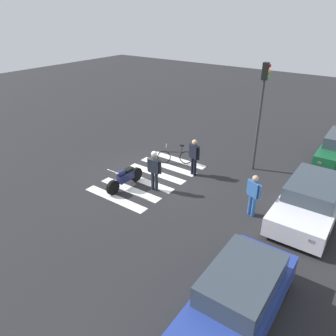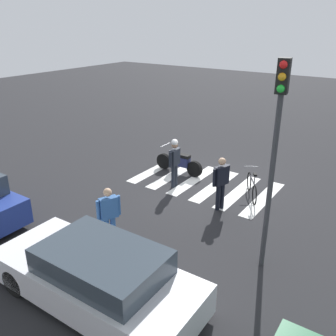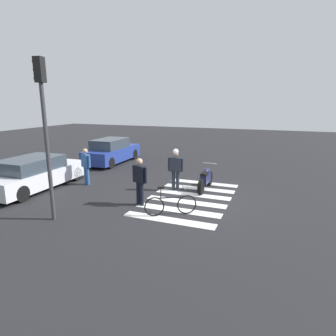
# 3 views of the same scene
# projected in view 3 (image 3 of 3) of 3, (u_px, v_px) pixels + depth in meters

# --- Properties ---
(ground_plane) EXTENTS (60.00, 60.00, 0.00)m
(ground_plane) POSITION_uv_depth(u_px,v_px,m) (190.00, 198.00, 11.00)
(ground_plane) COLOR #232326
(police_motorcycle) EXTENTS (2.06, 0.62, 1.03)m
(police_motorcycle) POSITION_uv_depth(u_px,v_px,m) (206.00, 179.00, 11.98)
(police_motorcycle) COLOR black
(police_motorcycle) RESTS_ON ground_plane
(leaning_bicycle) EXTENTS (0.96, 1.49, 0.99)m
(leaning_bicycle) POSITION_uv_depth(u_px,v_px,m) (170.00, 204.00, 9.27)
(leaning_bicycle) COLOR black
(leaning_bicycle) RESTS_ON ground_plane
(officer_on_foot) EXTENTS (0.35, 0.65, 1.72)m
(officer_on_foot) POSITION_uv_depth(u_px,v_px,m) (140.00, 179.00, 10.05)
(officer_on_foot) COLOR black
(officer_on_foot) RESTS_ON ground_plane
(officer_by_motorcycle) EXTENTS (0.24, 0.67, 1.77)m
(officer_by_motorcycle) POSITION_uv_depth(u_px,v_px,m) (176.00, 167.00, 11.75)
(officer_by_motorcycle) COLOR #1E232D
(officer_by_motorcycle) RESTS_ON ground_plane
(pedestrian_bystander) EXTENTS (0.37, 0.61, 1.64)m
(pedestrian_bystander) POSITION_uv_depth(u_px,v_px,m) (86.00, 164.00, 12.60)
(pedestrian_bystander) COLOR #2D5999
(pedestrian_bystander) RESTS_ON ground_plane
(crosswalk_stripes) EXTENTS (4.95, 3.04, 0.01)m
(crosswalk_stripes) POSITION_uv_depth(u_px,v_px,m) (190.00, 198.00, 11.00)
(crosswalk_stripes) COLOR silver
(crosswalk_stripes) RESTS_ON ground_plane
(car_white_van) EXTENTS (4.68, 1.95, 1.36)m
(car_white_van) POSITION_uv_depth(u_px,v_px,m) (35.00, 174.00, 12.12)
(car_white_van) COLOR black
(car_white_van) RESTS_ON ground_plane
(car_blue_hatchback) EXTENTS (4.24, 1.71, 1.48)m
(car_blue_hatchback) POSITION_uv_depth(u_px,v_px,m) (112.00, 151.00, 17.22)
(car_blue_hatchback) COLOR black
(car_blue_hatchback) RESTS_ON ground_plane
(traffic_light_pole) EXTENTS (0.27, 0.35, 4.87)m
(traffic_light_pole) POSITION_uv_depth(u_px,v_px,m) (44.00, 116.00, 8.29)
(traffic_light_pole) COLOR #38383D
(traffic_light_pole) RESTS_ON ground_plane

